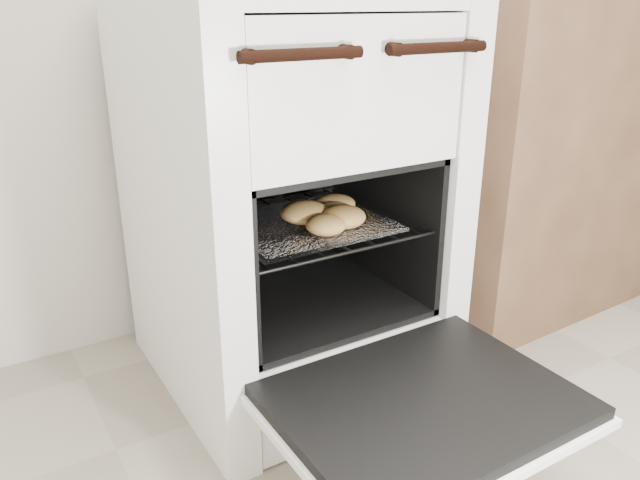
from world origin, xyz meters
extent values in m
cube|color=white|center=(-0.16, 1.15, 0.51)|extent=(0.66, 0.71, 1.02)
cylinder|color=black|center=(-0.31, 0.77, 0.89)|extent=(0.24, 0.02, 0.02)
cylinder|color=black|center=(0.00, 0.77, 0.89)|extent=(0.24, 0.02, 0.02)
cube|color=black|center=(-0.16, 0.57, 0.23)|extent=(0.58, 0.44, 0.03)
cube|color=white|center=(-0.16, 0.57, 0.21)|extent=(0.60, 0.46, 0.02)
cylinder|color=black|center=(-0.39, 1.06, 0.46)|extent=(0.01, 0.46, 0.01)
cylinder|color=black|center=(0.08, 1.06, 0.46)|extent=(0.01, 0.46, 0.01)
cylinder|color=black|center=(-0.16, 0.84, 0.46)|extent=(0.48, 0.01, 0.01)
cylinder|color=black|center=(-0.16, 1.28, 0.46)|extent=(0.48, 0.01, 0.01)
cylinder|color=black|center=(-0.35, 1.06, 0.46)|extent=(0.01, 0.44, 0.01)
cylinder|color=black|center=(-0.29, 1.06, 0.46)|extent=(0.01, 0.44, 0.01)
cylinder|color=black|center=(-0.22, 1.06, 0.46)|extent=(0.01, 0.44, 0.01)
cylinder|color=black|center=(-0.16, 1.06, 0.46)|extent=(0.01, 0.44, 0.01)
cylinder|color=black|center=(-0.09, 1.06, 0.46)|extent=(0.01, 0.44, 0.01)
cylinder|color=black|center=(-0.02, 1.06, 0.46)|extent=(0.01, 0.44, 0.01)
cylinder|color=black|center=(0.04, 1.06, 0.46)|extent=(0.01, 0.44, 0.01)
cube|color=white|center=(-0.16, 1.04, 0.47)|extent=(0.38, 0.33, 0.01)
ellipsoid|color=#DEA559|center=(-0.10, 0.96, 0.49)|extent=(0.12, 0.12, 0.05)
ellipsoid|color=#DEA559|center=(-0.16, 1.03, 0.50)|extent=(0.17, 0.17, 0.05)
ellipsoid|color=#DEA559|center=(-0.09, 1.01, 0.49)|extent=(0.13, 0.13, 0.04)
ellipsoid|color=#DEA559|center=(-0.05, 1.06, 0.49)|extent=(0.11, 0.11, 0.04)
ellipsoid|color=#DEA559|center=(-0.16, 0.94, 0.49)|extent=(0.13, 0.13, 0.05)
cube|color=brown|center=(0.84, 1.21, 0.49)|extent=(1.00, 0.69, 0.98)
camera|label=1|loc=(-0.87, -0.21, 0.97)|focal=35.00mm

